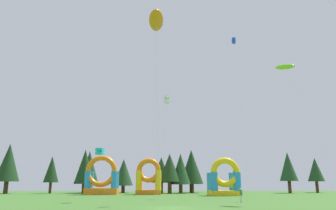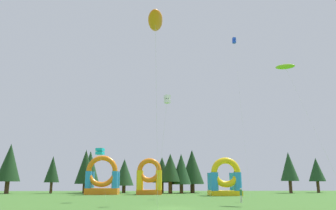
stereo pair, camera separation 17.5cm
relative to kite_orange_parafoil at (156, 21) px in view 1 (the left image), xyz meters
The scene contains 22 objects.
ground_plane 17.22m from the kite_orange_parafoil, 79.13° to the left, with size 120.00×120.00×0.00m, color #3D6B28.
kite_orange_parafoil is the anchor object (origin of this frame).
kite_blue_box 37.12m from the kite_orange_parafoil, 65.67° to the left, with size 0.59×4.61×28.26m.
kite_lime_parafoil 22.58m from the kite_orange_parafoil, 42.61° to the left, with size 5.17×5.54×17.30m.
kite_cyan_box 21.45m from the kite_orange_parafoil, 110.78° to the left, with size 1.61×1.08×6.58m.
kite_white_box 13.89m from the kite_orange_parafoil, 83.98° to the left, with size 1.58×2.05×12.37m.
person_midfield 24.10m from the kite_orange_parafoil, 57.86° to the left, with size 0.38×0.38×1.68m.
inflatable_yellow_castle 44.31m from the kite_orange_parafoil, 91.44° to the left, with size 4.94×4.30×6.93m.
inflatable_orange_dome 40.85m from the kite_orange_parafoil, 70.94° to the left, with size 5.55×4.90×6.70m.
inflatable_red_slide 45.60m from the kite_orange_parafoil, 103.53° to the left, with size 6.31×4.32×7.46m.
tree_row_0 58.10m from the kite_orange_parafoil, 122.61° to the left, with size 4.90×4.90×10.40m.
tree_row_1 55.34m from the kite_orange_parafoil, 114.07° to the left, with size 3.19×3.19×7.89m.
tree_row_2 57.06m from the kite_orange_parafoil, 105.47° to the left, with size 4.30×4.30×9.44m.
tree_row_3 52.34m from the kite_orange_parafoil, 106.96° to the left, with size 4.32×4.32×9.27m.
tree_row_4 53.64m from the kite_orange_parafoil, 97.53° to the left, with size 4.35×4.35×7.47m.
tree_row_5 51.33m from the kite_orange_parafoil, 88.22° to the left, with size 4.18×4.18×7.78m.
tree_row_6 49.45m from the kite_orange_parafoil, 86.06° to the left, with size 4.68×4.68×8.37m.
tree_row_7 50.45m from the kite_orange_parafoil, 83.31° to the left, with size 4.31×4.31×8.47m.
tree_row_8 53.61m from the kite_orange_parafoil, 80.76° to the left, with size 5.34×5.34×9.58m.
tree_row_9 53.56m from the kite_orange_parafoil, 70.12° to the left, with size 2.38×2.38×6.26m.
tree_row_10 58.51m from the kite_orange_parafoil, 58.94° to the left, with size 3.92×3.92×8.90m.
tree_row_11 64.77m from the kite_orange_parafoil, 54.45° to the left, with size 3.69×3.69×7.84m.
Camera 1 is at (-1.68, -32.62, 2.43)m, focal length 35.46 mm.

